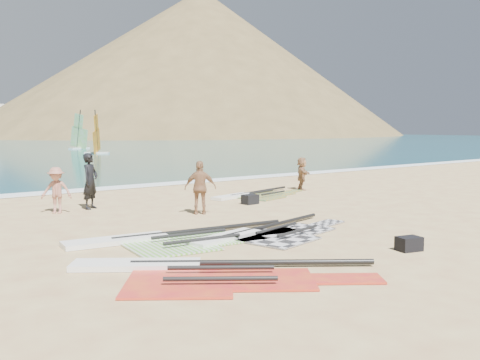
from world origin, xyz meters
TOP-DOWN VIEW (x-y plane):
  - ground at (0.00, 0.00)m, footprint 300.00×300.00m
  - surf_line at (0.00, 12.30)m, footprint 300.00×1.20m
  - headland_main at (85.00, 130.00)m, footprint 143.00×143.00m
  - headland_minor at (120.00, 140.00)m, footprint 70.00×70.00m
  - rig_grey at (-1.04, -0.23)m, footprint 5.54×2.77m
  - rig_green at (-3.35, 0.71)m, footprint 6.16×2.80m
  - rig_orange at (3.83, 6.09)m, footprint 4.97×2.57m
  - rig_red at (-4.51, -2.20)m, footprint 5.23×4.95m
  - gear_bag_near at (2.33, 4.52)m, footprint 0.59×0.44m
  - gear_bag_far at (0.52, -3.58)m, footprint 0.63×0.51m
  - person_wetsuit at (-2.81, 7.06)m, footprint 0.85×0.80m
  - beachgoer_mid at (-4.07, 6.88)m, footprint 1.15×1.04m
  - beachgoer_back at (-0.41, 3.74)m, footprint 1.10×0.94m
  - beachgoer_right at (6.98, 6.53)m, footprint 1.10×1.42m
  - windsurfer_centre at (12.66, 42.82)m, footprint 2.48×2.54m
  - windsurfer_right at (15.55, 55.09)m, footprint 2.86×3.22m

SIDE VIEW (x-z plane):
  - ground at x=0.00m, z-range 0.00..0.00m
  - surf_line at x=0.00m, z-range -0.02..0.02m
  - headland_main at x=85.00m, z-range -22.50..22.50m
  - headland_minor at x=120.00m, z-range -14.00..14.00m
  - rig_orange at x=3.83m, z-range -0.05..0.15m
  - rig_grey at x=-1.04m, z-range -0.05..0.15m
  - rig_green at x=-3.35m, z-range -0.05..0.15m
  - rig_red at x=-4.51m, z-range -0.05..0.15m
  - gear_bag_far at x=0.52m, z-range 0.00..0.33m
  - gear_bag_near at x=2.33m, z-range 0.00..0.36m
  - beachgoer_right at x=6.98m, z-range 0.00..1.50m
  - beachgoer_mid at x=-4.07m, z-range 0.00..1.55m
  - beachgoer_back at x=-0.41m, z-range 0.00..1.76m
  - person_wetsuit at x=-2.81m, z-range 0.00..1.96m
  - windsurfer_centre at x=12.66m, z-range -0.99..3.66m
  - windsurfer_right at x=15.55m, z-range -1.10..3.92m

